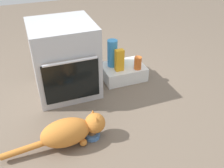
{
  "coord_description": "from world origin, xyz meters",
  "views": [
    {
      "loc": [
        -0.37,
        -1.78,
        1.51
      ],
      "look_at": [
        0.3,
        0.01,
        0.25
      ],
      "focal_mm": 39.93,
      "sensor_mm": 36.0,
      "label": 1
    }
  ],
  "objects_px": {
    "cat": "(71,131)",
    "juice_carton": "(119,60)",
    "oven": "(64,59)",
    "soda_can": "(120,58)",
    "water_bottle": "(112,53)",
    "food_bowl": "(93,134)",
    "pantry_cabinet": "(123,72)",
    "sauce_jar": "(138,63)"
  },
  "relations": [
    {
      "from": "oven",
      "to": "pantry_cabinet",
      "type": "xyz_separation_m",
      "value": [
        0.64,
        0.01,
        -0.29
      ]
    },
    {
      "from": "oven",
      "to": "pantry_cabinet",
      "type": "bearing_deg",
      "value": 0.67
    },
    {
      "from": "cat",
      "to": "sauce_jar",
      "type": "xyz_separation_m",
      "value": [
        0.89,
        0.67,
        0.09
      ]
    },
    {
      "from": "juice_carton",
      "to": "soda_can",
      "type": "height_order",
      "value": "juice_carton"
    },
    {
      "from": "pantry_cabinet",
      "to": "juice_carton",
      "type": "height_order",
      "value": "juice_carton"
    },
    {
      "from": "water_bottle",
      "to": "food_bowl",
      "type": "bearing_deg",
      "value": -120.58
    },
    {
      "from": "juice_carton",
      "to": "water_bottle",
      "type": "bearing_deg",
      "value": 104.6
    },
    {
      "from": "pantry_cabinet",
      "to": "food_bowl",
      "type": "relative_size",
      "value": 3.58
    },
    {
      "from": "pantry_cabinet",
      "to": "food_bowl",
      "type": "xyz_separation_m",
      "value": [
        -0.6,
        -0.78,
        -0.05
      ]
    },
    {
      "from": "water_bottle",
      "to": "sauce_jar",
      "type": "xyz_separation_m",
      "value": [
        0.23,
        -0.17,
        -0.08
      ]
    },
    {
      "from": "cat",
      "to": "water_bottle",
      "type": "xyz_separation_m",
      "value": [
        0.66,
        0.83,
        0.17
      ]
    },
    {
      "from": "food_bowl",
      "to": "water_bottle",
      "type": "distance_m",
      "value": 1.0
    },
    {
      "from": "water_bottle",
      "to": "soda_can",
      "type": "xyz_separation_m",
      "value": [
        0.1,
        0.03,
        -0.09
      ]
    },
    {
      "from": "juice_carton",
      "to": "cat",
      "type": "bearing_deg",
      "value": -134.53
    },
    {
      "from": "oven",
      "to": "cat",
      "type": "bearing_deg",
      "value": -99.72
    },
    {
      "from": "food_bowl",
      "to": "cat",
      "type": "distance_m",
      "value": 0.2
    },
    {
      "from": "pantry_cabinet",
      "to": "cat",
      "type": "relative_size",
      "value": 0.57
    },
    {
      "from": "oven",
      "to": "food_bowl",
      "type": "distance_m",
      "value": 0.84
    },
    {
      "from": "cat",
      "to": "juice_carton",
      "type": "xyz_separation_m",
      "value": [
        0.7,
        0.71,
        0.14
      ]
    },
    {
      "from": "oven",
      "to": "soda_can",
      "type": "xyz_separation_m",
      "value": [
        0.63,
        0.09,
        -0.15
      ]
    },
    {
      "from": "food_bowl",
      "to": "sauce_jar",
      "type": "distance_m",
      "value": 1.0
    },
    {
      "from": "sauce_jar",
      "to": "soda_can",
      "type": "distance_m",
      "value": 0.23
    },
    {
      "from": "oven",
      "to": "water_bottle",
      "type": "relative_size",
      "value": 2.43
    },
    {
      "from": "juice_carton",
      "to": "sauce_jar",
      "type": "distance_m",
      "value": 0.21
    },
    {
      "from": "cat",
      "to": "soda_can",
      "type": "distance_m",
      "value": 1.15
    },
    {
      "from": "water_bottle",
      "to": "soda_can",
      "type": "relative_size",
      "value": 2.5
    },
    {
      "from": "food_bowl",
      "to": "juice_carton",
      "type": "bearing_deg",
      "value": 53.45
    },
    {
      "from": "food_bowl",
      "to": "water_bottle",
      "type": "relative_size",
      "value": 0.43
    },
    {
      "from": "pantry_cabinet",
      "to": "cat",
      "type": "bearing_deg",
      "value": -134.77
    },
    {
      "from": "pantry_cabinet",
      "to": "soda_can",
      "type": "height_order",
      "value": "soda_can"
    },
    {
      "from": "juice_carton",
      "to": "sauce_jar",
      "type": "bearing_deg",
      "value": -11.79
    },
    {
      "from": "water_bottle",
      "to": "soda_can",
      "type": "height_order",
      "value": "water_bottle"
    },
    {
      "from": "cat",
      "to": "sauce_jar",
      "type": "relative_size",
      "value": 5.88
    },
    {
      "from": "sauce_jar",
      "to": "soda_can",
      "type": "height_order",
      "value": "sauce_jar"
    },
    {
      "from": "juice_carton",
      "to": "oven",
      "type": "bearing_deg",
      "value": 173.51
    },
    {
      "from": "oven",
      "to": "juice_carton",
      "type": "xyz_separation_m",
      "value": [
        0.56,
        -0.06,
        -0.09
      ]
    },
    {
      "from": "cat",
      "to": "juice_carton",
      "type": "relative_size",
      "value": 3.43
    },
    {
      "from": "cat",
      "to": "water_bottle",
      "type": "height_order",
      "value": "water_bottle"
    },
    {
      "from": "water_bottle",
      "to": "juice_carton",
      "type": "relative_size",
      "value": 1.25
    },
    {
      "from": "oven",
      "to": "juice_carton",
      "type": "height_order",
      "value": "oven"
    },
    {
      "from": "pantry_cabinet",
      "to": "cat",
      "type": "distance_m",
      "value": 1.1
    },
    {
      "from": "juice_carton",
      "to": "soda_can",
      "type": "bearing_deg",
      "value": 65.09
    }
  ]
}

